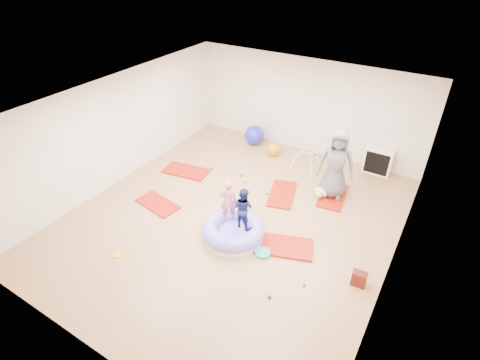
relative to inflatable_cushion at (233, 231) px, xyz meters
The scene contains 19 objects.
room 1.40m from the inflatable_cushion, 121.94° to the left, with size 7.01×8.01×2.81m.
gym_mat_front_left 2.23m from the inflatable_cushion, behind, with size 1.11×0.56×0.05m, color maroon.
gym_mat_mid_left 3.04m from the inflatable_cushion, 148.22° to the left, with size 1.26×0.63×0.05m, color maroon.
gym_mat_center_back 2.02m from the inflatable_cushion, 83.71° to the left, with size 1.21×0.61×0.05m, color maroon.
gym_mat_right 1.09m from the inflatable_cushion, 14.18° to the left, with size 1.33×0.67×0.06m, color maroon.
gym_mat_rear_right 2.94m from the inflatable_cushion, 62.47° to the left, with size 1.21×0.60×0.05m, color maroon.
inflatable_cushion is the anchor object (origin of this frame).
child_pink 0.76m from the inflatable_cushion, 151.37° to the left, with size 0.37×0.24×1.01m, color #CE5F7D.
child_navy 0.74m from the inflatable_cushion, 21.19° to the left, with size 0.47×0.36×0.96m, color #141C4E.
adult_caregiver 3.02m from the inflatable_cushion, 63.47° to the left, with size 0.88×0.57×1.80m, color #53535A.
infant 2.64m from the inflatable_cushion, 65.29° to the left, with size 0.38×0.39×0.22m.
ball_pit_balls 1.24m from the inflatable_cushion, 98.88° to the left, with size 4.30×3.34×0.07m.
exercise_ball_blue 4.46m from the inflatable_cushion, 113.55° to the left, with size 0.61×0.61×0.61m, color #2124BB.
exercise_ball_orange 3.86m from the inflatable_cushion, 103.76° to the left, with size 0.40×0.40×0.40m, color orange.
infant_play_gym 3.53m from the inflatable_cushion, 86.71° to the left, with size 0.70×0.66×0.54m.
cube_shelf 4.79m from the inflatable_cushion, 65.50° to the left, with size 0.73×0.36×0.73m.
balance_disc 0.84m from the inflatable_cushion, ahead, with size 0.32×0.32×0.07m, color teal.
backpack 2.75m from the inflatable_cushion, ahead, with size 0.27×0.17×0.32m, color maroon.
yellow_toy 2.49m from the inflatable_cushion, 135.35° to the right, with size 0.19×0.19×0.03m, color yellow.
Camera 1 is at (3.72, -5.79, 5.58)m, focal length 28.00 mm.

